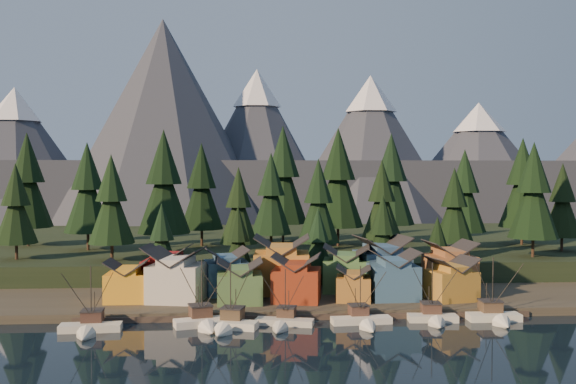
{
  "coord_description": "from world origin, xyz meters",
  "views": [
    {
      "loc": [
        -10.51,
        -95.65,
        26.25
      ],
      "look_at": [
        -2.08,
        30.0,
        21.85
      ],
      "focal_mm": 40.0,
      "sensor_mm": 36.0,
      "label": 1
    }
  ],
  "objects": [
    {
      "name": "tree_hill_2",
      "position": [
        -40.0,
        48.0,
        18.96
      ],
      "size": [
        10.18,
        10.18,
        23.71
      ],
      "color": "#332319",
      "rests_on": "hillside"
    },
    {
      "name": "house_back_4",
      "position": [
        17.79,
        34.75,
        7.24
      ],
      "size": [
        11.43,
        11.09,
        10.94
      ],
      "rotation": [
        0.0,
        0.0,
        0.16
      ],
      "color": "#34557B",
      "rests_on": "shore_strip"
    },
    {
      "name": "tree_hill_9",
      "position": [
        22.0,
        55.0,
        18.37
      ],
      "size": [
        9.72,
        9.72,
        22.63
      ],
      "color": "#332319",
      "rests_on": "hillside"
    },
    {
      "name": "boat_3",
      "position": [
        -4.18,
        10.37,
        1.88
      ],
      "size": [
        10.39,
        10.9,
        10.48
      ],
      "rotation": [
        0.0,
        0.0,
        -0.25
      ],
      "color": "beige",
      "rests_on": "ground"
    },
    {
      "name": "hillside",
      "position": [
        0.0,
        90.0,
        3.0
      ],
      "size": [
        420.0,
        100.0,
        6.0
      ],
      "primitive_type": "cube",
      "color": "black",
      "rests_on": "ground"
    },
    {
      "name": "tree_hill_17",
      "position": [
        68.0,
        58.0,
        17.98
      ],
      "size": [
        9.41,
        9.41,
        21.92
      ],
      "color": "#332319",
      "rests_on": "hillside"
    },
    {
      "name": "house_front_5",
      "position": [
        17.73,
        24.38,
        6.41
      ],
      "size": [
        9.15,
        8.36,
        9.35
      ],
      "rotation": [
        0.0,
        0.0,
        0.03
      ],
      "color": "#34597B",
      "rests_on": "shore_strip"
    },
    {
      "name": "house_back_0",
      "position": [
        -25.95,
        31.92,
        6.6
      ],
      "size": [
        9.8,
        9.49,
        9.72
      ],
      "rotation": [
        0.0,
        0.0,
        -0.11
      ],
      "color": "maroon",
      "rests_on": "shore_strip"
    },
    {
      "name": "tree_hill_16",
      "position": [
        -68.0,
        78.0,
        22.47
      ],
      "size": [
        12.93,
        12.93,
        30.13
      ],
      "color": "#332319",
      "rests_on": "hillside"
    },
    {
      "name": "boat_6",
      "position": [
        32.6,
        11.26,
        2.47
      ],
      "size": [
        9.32,
        10.14,
        12.23
      ],
      "rotation": [
        0.0,
        0.0,
        -0.01
      ],
      "color": "silver",
      "rests_on": "ground"
    },
    {
      "name": "tree_hill_1",
      "position": [
        -50.0,
        68.0,
        20.86
      ],
      "size": [
        11.67,
        11.67,
        27.19
      ],
      "color": "#332319",
      "rests_on": "hillside"
    },
    {
      "name": "tree_shore_1",
      "position": [
        -12.0,
        40.0,
        10.84
      ],
      "size": [
        7.34,
        7.34,
        17.1
      ],
      "color": "#332319",
      "rests_on": "shore_strip"
    },
    {
      "name": "boat_5",
      "position": [
        21.76,
        11.46,
        2.28
      ],
      "size": [
        8.86,
        9.52,
        11.31
      ],
      "rotation": [
        0.0,
        0.0,
        -0.08
      ],
      "color": "beige",
      "rests_on": "ground"
    },
    {
      "name": "tree_hill_11",
      "position": [
        38.0,
        50.0,
        17.35
      ],
      "size": [
        8.92,
        8.92,
        20.77
      ],
      "color": "#332319",
      "rests_on": "hillside"
    },
    {
      "name": "house_front_1",
      "position": [
        -23.46,
        25.22,
        6.74
      ],
      "size": [
        11.19,
        10.88,
        9.97
      ],
      "rotation": [
        0.0,
        0.0,
        -0.19
      ],
      "color": "beige",
      "rests_on": "shore_strip"
    },
    {
      "name": "tree_hill_15",
      "position": [
        0.0,
        82.0,
        23.75
      ],
      "size": [
        13.94,
        13.94,
        32.46
      ],
      "color": "#332319",
      "rests_on": "hillside"
    },
    {
      "name": "house_back_1",
      "position": [
        -14.25,
        31.55,
        6.29
      ],
      "size": [
        9.49,
        9.57,
        9.12
      ],
      "rotation": [
        0.0,
        0.0,
        0.19
      ],
      "color": "#34587C",
      "rests_on": "shore_strip"
    },
    {
      "name": "house_back_5",
      "position": [
        30.97,
        31.47,
        6.85
      ],
      "size": [
        9.56,
        9.67,
        10.19
      ],
      "rotation": [
        0.0,
        0.0,
        0.06
      ],
      "color": "#985F36",
      "rests_on": "shore_strip"
    },
    {
      "name": "dock",
      "position": [
        0.0,
        16.5,
        0.5
      ],
      "size": [
        80.0,
        4.0,
        1.0
      ],
      "primitive_type": "cube",
      "color": "#483C33",
      "rests_on": "ground"
    },
    {
      "name": "boat_1",
      "position": [
        -17.36,
        10.66,
        2.48
      ],
      "size": [
        10.25,
        10.89,
        12.43
      ],
      "rotation": [
        0.0,
        0.0,
        0.28
      ],
      "color": "silver",
      "rests_on": "ground"
    },
    {
      "name": "tree_hill_0",
      "position": [
        -62.0,
        52.0,
        17.9
      ],
      "size": [
        9.35,
        9.35,
        21.77
      ],
      "color": "#332319",
      "rests_on": "hillside"
    },
    {
      "name": "tree_hill_10",
      "position": [
        30.0,
        80.0,
        22.6
      ],
      "size": [
        13.04,
        13.04,
        30.37
      ],
      "color": "#332319",
      "rests_on": "hillside"
    },
    {
      "name": "tree_shore_0",
      "position": [
        -28.0,
        40.0,
        11.21
      ],
      "size": [
        7.63,
        7.63,
        17.77
      ],
      "color": "#332319",
      "rests_on": "shore_strip"
    },
    {
      "name": "boat_4",
      "position": [
        9.32,
        10.53,
        1.95
      ],
      "size": [
        10.71,
        11.52,
        10.91
      ],
      "rotation": [
        0.0,
        0.0,
        0.09
      ],
      "color": "silver",
      "rests_on": "ground"
    },
    {
      "name": "shore_strip",
      "position": [
        0.0,
        40.0,
        0.75
      ],
      "size": [
        400.0,
        50.0,
        1.5
      ],
      "primitive_type": "cube",
      "color": "#353126",
      "rests_on": "ground"
    },
    {
      "name": "tree_hill_3",
      "position": [
        -30.0,
        60.0,
        22.37
      ],
      "size": [
        12.85,
        12.85,
        29.93
      ],
      "color": "#332319",
      "rests_on": "hillside"
    },
    {
      "name": "house_back_2",
      "position": [
        -3.22,
        31.99,
        7.55
      ],
      "size": [
        11.55,
        10.73,
        11.51
      ],
      "rotation": [
        0.0,
        0.0,
        -0.07
      ],
      "color": "#B67A2E",
      "rests_on": "shore_strip"
    },
    {
      "name": "boat_0",
      "position": [
        -35.58,
        8.4,
        2.24
      ],
      "size": [
        10.23,
        11.05,
        11.76
      ],
      "rotation": [
        0.0,
        0.0,
        0.06
      ],
      "color": "beige",
      "rests_on": "ground"
    },
    {
      "name": "tree_hill_6",
      "position": [
        -4.0,
        65.0,
        19.44
      ],
      "size": [
        10.55,
        10.55,
        24.58
      ],
      "color": "#332319",
      "rests_on": "hillside"
    },
    {
      "name": "boat_2",
      "position": [
        -13.39,
        8.79,
        2.41
      ],
      "size": [
        9.97,
        10.59,
        12.09
      ],
      "rotation": [
        0.0,
        0.0,
        -0.27
      ],
      "color": "silver",
      "rests_on": "ground"
    },
    {
      "name": "tree_hill_13",
      "position": [
        56.0,
        48.0,
        20.6
      ],
      "size": [
        11.46,
        11.46,
        26.71
      ],
      "color": "#332319",
      "rests_on": "hillside"
    },
    {
      "name": "house_front_3",
      "position": [
        -0.93,
        23.64,
        6.15
      ],
      "size": [
        10.14,
        9.82,
        8.86
      ],
      "rotation": [
        0.0,
        0.0,
        -0.2
      ],
      "color": "maroon",
      "rests_on": "shore_strip"
    },
    {
      "name": "tree_shore_2",
      "position": [
        5.0,
        40.0,
        10.64
      ],
      "size": [
        7.18,
        7.18,
        16.73
      ],
      "color": "#332319",
      "rests_on": "shore_strip"
    },
    {
      "name": "tree_hill_5",
      "position": [
        -12.0,
        50.0,
        17.43
      ],
      "size": [
        8.98,
        8.98,
        20.92
      ],
      "color": "#332319",
      "rests_on": "hillside"
    },
    {
      "name": "mountain_ridge",
      "position": [
        -4.2,
        213.59,
        26.06
      ],
      "size": [
        560.0,
        190.0,
        90.0
      ],
      "color": "#414754",
      "rests_on": "ground"
    },
    {
      "name": "tree_hill_8",
      "position": [
        14.0,
        72.0,
        23.12
      ],
      "size": [
        13.44,
        13.44,
        31.32
      ],
      "color": "#332319",
      "rests_on": "hillside"
    },
    {
      "name": "tree_hill_14",
      "position": [
        64.0,
        72.0,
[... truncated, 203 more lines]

